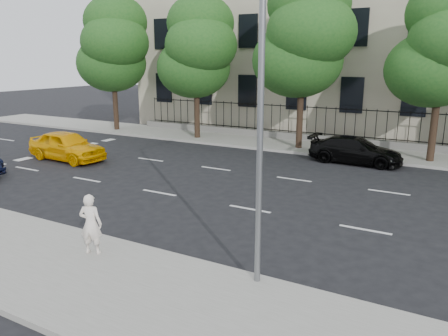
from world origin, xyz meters
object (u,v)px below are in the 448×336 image
object	(u,v)px
street_light	(272,61)
black_sedan	(355,150)
yellow_taxi	(67,146)
woman_near	(91,224)

from	to	relation	value
street_light	black_sedan	size ratio (longest dim) A/B	1.73
yellow_taxi	woman_near	world-z (taller)	woman_near
street_light	yellow_taxi	size ratio (longest dim) A/B	1.78
woman_near	street_light	bearing A→B (deg)	174.83
yellow_taxi	black_sedan	distance (m)	14.94
yellow_taxi	black_sedan	size ratio (longest dim) A/B	0.97
woman_near	yellow_taxi	bearing A→B (deg)	-60.51
yellow_taxi	black_sedan	world-z (taller)	yellow_taxi
yellow_taxi	woman_near	size ratio (longest dim) A/B	2.75
street_light	yellow_taxi	world-z (taller)	street_light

